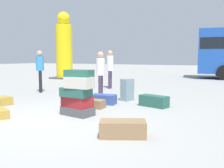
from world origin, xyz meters
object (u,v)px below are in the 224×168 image
(suitcase_navy_right_side, at_px, (104,99))
(suitcase_slate_foreground_far, at_px, (127,90))
(suitcase_teal_foreground_near, at_px, (154,101))
(suitcase_brown_left_side, at_px, (92,104))
(suitcase_brown_white_trunk, at_px, (123,129))
(suitcase_tower, at_px, (78,95))
(person_passerby_in_red, at_px, (101,70))
(suitcase_tan_upright_blue, at_px, (3,101))
(person_bearded_onlooker, at_px, (110,66))
(yellow_dummy_statue, at_px, (64,49))
(person_tourist_with_camera, at_px, (40,67))

(suitcase_navy_right_side, bearing_deg, suitcase_slate_foreground_far, 58.92)
(suitcase_teal_foreground_near, relative_size, suitcase_brown_left_side, 1.12)
(suitcase_brown_white_trunk, bearing_deg, suitcase_brown_left_side, 108.59)
(suitcase_tower, relative_size, person_passerby_in_red, 0.69)
(suitcase_brown_white_trunk, relative_size, person_passerby_in_red, 0.51)
(suitcase_tan_upright_blue, height_order, person_bearded_onlooker, person_bearded_onlooker)
(suitcase_teal_foreground_near, relative_size, person_bearded_onlooker, 0.48)
(person_bearded_onlooker, distance_m, person_passerby_in_red, 2.37)
(yellow_dummy_statue, bearing_deg, person_passerby_in_red, -43.51)
(suitcase_brown_white_trunk, relative_size, yellow_dummy_statue, 0.19)
(suitcase_navy_right_side, height_order, person_passerby_in_red, person_passerby_in_red)
(suitcase_tower, bearing_deg, suitcase_brown_left_side, 101.57)
(person_bearded_onlooker, bearing_deg, yellow_dummy_statue, -138.41)
(suitcase_navy_right_side, bearing_deg, suitcase_brown_white_trunk, -61.76)
(suitcase_brown_left_side, height_order, suitcase_slate_foreground_far, suitcase_slate_foreground_far)
(person_bearded_onlooker, bearing_deg, suitcase_tan_upright_blue, -27.77)
(person_bearded_onlooker, bearing_deg, suitcase_teal_foreground_near, 28.76)
(suitcase_navy_right_side, height_order, suitcase_slate_foreground_far, suitcase_slate_foreground_far)
(suitcase_tower, height_order, suitcase_slate_foreground_far, suitcase_tower)
(suitcase_tower, bearing_deg, suitcase_tan_upright_blue, 177.07)
(suitcase_brown_left_side, distance_m, person_bearded_onlooker, 4.33)
(suitcase_tower, height_order, suitcase_teal_foreground_near, suitcase_tower)
(suitcase_slate_foreground_far, relative_size, person_bearded_onlooker, 0.41)
(suitcase_brown_white_trunk, relative_size, suitcase_tan_upright_blue, 1.48)
(person_passerby_in_red, bearing_deg, person_tourist_with_camera, -107.36)
(person_bearded_onlooker, bearing_deg, suitcase_slate_foreground_far, 22.00)
(suitcase_tower, relative_size, suitcase_teal_foreground_near, 1.36)
(suitcase_brown_white_trunk, bearing_deg, suitcase_tower, 124.33)
(suitcase_navy_right_side, bearing_deg, person_bearded_onlooker, 107.62)
(suitcase_tower, bearing_deg, suitcase_teal_foreground_near, 55.14)
(suitcase_teal_foreground_near, bearing_deg, suitcase_tan_upright_blue, -141.20)
(suitcase_tan_upright_blue, distance_m, suitcase_brown_left_side, 2.66)
(suitcase_brown_white_trunk, bearing_deg, suitcase_tan_upright_blue, 140.99)
(suitcase_brown_left_side, bearing_deg, suitcase_tan_upright_blue, -164.90)
(suitcase_brown_white_trunk, bearing_deg, person_passerby_in_red, 99.57)
(suitcase_brown_white_trunk, distance_m, person_bearded_onlooker, 6.76)
(suitcase_teal_foreground_near, xyz_separation_m, person_tourist_with_camera, (-4.86, 0.76, 0.83))
(person_tourist_with_camera, xyz_separation_m, person_passerby_in_red, (2.69, 0.07, -0.05))
(person_bearded_onlooker, bearing_deg, suitcase_brown_left_side, 5.17)
(suitcase_brown_left_side, bearing_deg, suitcase_brown_white_trunk, -48.91)
(person_bearded_onlooker, relative_size, person_tourist_with_camera, 1.02)
(suitcase_teal_foreground_near, relative_size, yellow_dummy_statue, 0.19)
(suitcase_tower, xyz_separation_m, person_tourist_with_camera, (-3.58, 2.61, 0.48))
(suitcase_teal_foreground_near, bearing_deg, suitcase_tower, -109.09)
(suitcase_brown_white_trunk, xyz_separation_m, suitcase_teal_foreground_near, (-0.31, 2.80, 0.01))
(suitcase_tan_upright_blue, height_order, suitcase_teal_foreground_near, suitcase_teal_foreground_near)
(person_passerby_in_red, bearing_deg, suitcase_teal_foreground_near, 50.39)
(suitcase_navy_right_side, xyz_separation_m, person_bearded_onlooker, (-1.52, 3.36, 0.85))
(suitcase_tan_upright_blue, height_order, suitcase_brown_left_side, suitcase_tan_upright_blue)
(suitcase_tower, xyz_separation_m, person_bearded_onlooker, (-1.67, 4.91, 0.49))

